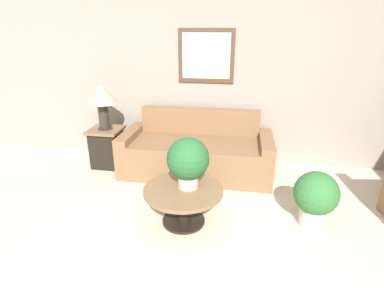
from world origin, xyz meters
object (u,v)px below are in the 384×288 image
at_px(couch_main, 197,153).
at_px(potted_plant_floor, 316,196).
at_px(coffee_table, 183,198).
at_px(table_lamp, 102,98).
at_px(potted_plant_on_table, 188,161).
at_px(side_table, 107,147).

height_order(couch_main, potted_plant_floor, couch_main).
relative_size(coffee_table, table_lamp, 1.30).
distance_m(couch_main, potted_plant_on_table, 1.29).
relative_size(potted_plant_on_table, potted_plant_floor, 0.88).
bearing_deg(table_lamp, side_table, 0.00).
xyz_separation_m(table_lamp, potted_plant_floor, (2.82, -1.07, -0.72)).
height_order(coffee_table, potted_plant_on_table, potted_plant_on_table).
relative_size(table_lamp, potted_plant_floor, 1.05).
bearing_deg(potted_plant_floor, coffee_table, -172.58).
relative_size(coffee_table, potted_plant_on_table, 1.55).
xyz_separation_m(side_table, table_lamp, (0.00, 0.00, 0.76)).
bearing_deg(coffee_table, table_lamp, 138.80).
relative_size(side_table, potted_plant_floor, 0.95).
height_order(couch_main, coffee_table, couch_main).
distance_m(coffee_table, potted_plant_on_table, 0.43).
height_order(table_lamp, potted_plant_on_table, table_lamp).
bearing_deg(coffee_table, potted_plant_on_table, 44.65).
xyz_separation_m(couch_main, side_table, (-1.39, -0.00, 0.00)).
distance_m(coffee_table, side_table, 1.90).
height_order(couch_main, potted_plant_on_table, potted_plant_on_table).
distance_m(coffee_table, table_lamp, 2.05).
distance_m(side_table, potted_plant_floor, 3.02).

